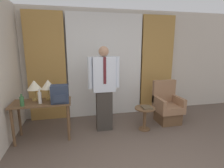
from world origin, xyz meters
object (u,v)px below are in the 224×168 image
at_px(bottle_near_edge, 40,97).
at_px(bottle_by_lamp, 22,101).
at_px(backpack, 60,94).
at_px(side_table, 145,115).
at_px(armchair, 167,107).
at_px(table_lamp_left, 34,86).
at_px(person, 104,86).
at_px(table_lamp_right, 48,85).
at_px(book, 147,107).
at_px(desk, 42,108).

height_order(bottle_near_edge, bottle_by_lamp, bottle_near_edge).
relative_size(backpack, side_table, 0.67).
bearing_deg(armchair, bottle_near_edge, -174.64).
bearing_deg(table_lamp_left, person, -0.83).
bearing_deg(side_table, person, 166.38).
bearing_deg(bottle_near_edge, table_lamp_right, 57.97).
bearing_deg(bottle_by_lamp, book, 1.03).
relative_size(bottle_near_edge, book, 1.22).
bearing_deg(book, bottle_near_edge, 178.92).
relative_size(backpack, person, 0.19).
xyz_separation_m(desk, table_lamp_left, (-0.13, 0.11, 0.42)).
bearing_deg(desk, bottle_near_edge, -93.66).
bearing_deg(side_table, table_lamp_right, 173.41).
bearing_deg(bottle_by_lamp, side_table, 1.66).
bearing_deg(armchair, person, -177.45).
xyz_separation_m(bottle_near_edge, person, (1.24, 0.19, 0.11)).
distance_m(bottle_by_lamp, person, 1.56).
bearing_deg(person, desk, -175.62).
height_order(table_lamp_left, bottle_near_edge, table_lamp_left).
distance_m(bottle_near_edge, bottle_by_lamp, 0.30).
relative_size(table_lamp_right, bottle_by_lamp, 1.85).
relative_size(bottle_by_lamp, person, 0.12).
xyz_separation_m(bottle_by_lamp, armchair, (3.07, 0.34, -0.48)).
distance_m(person, book, 1.02).
xyz_separation_m(person, side_table, (0.85, -0.21, -0.63)).
distance_m(bottle_by_lamp, armchair, 3.13).
distance_m(armchair, book, 0.75).
height_order(table_lamp_left, side_table, table_lamp_left).
relative_size(table_lamp_left, bottle_by_lamp, 1.85).
xyz_separation_m(backpack, side_table, (1.73, 0.02, -0.57)).
bearing_deg(bottle_near_edge, table_lamp_left, 119.53).
height_order(backpack, person, person).
height_order(bottle_near_edge, side_table, bottle_near_edge).
relative_size(table_lamp_left, armchair, 0.41).
height_order(desk, bottle_near_edge, bottle_near_edge).
height_order(desk, side_table, desk).
height_order(person, side_table, person).
height_order(table_lamp_right, armchair, table_lamp_right).
xyz_separation_m(table_lamp_left, backpack, (0.48, -0.25, -0.13)).
distance_m(backpack, book, 1.80).
xyz_separation_m(table_lamp_right, book, (1.98, -0.25, -0.53)).
height_order(bottle_near_edge, person, person).
bearing_deg(backpack, side_table, 0.75).
distance_m(table_lamp_right, person, 1.11).
bearing_deg(bottle_near_edge, person, 8.82).
xyz_separation_m(table_lamp_left, armchair, (2.90, 0.05, -0.69)).
bearing_deg(book, desk, 176.27).
distance_m(table_lamp_right, side_table, 2.09).
distance_m(bottle_near_edge, book, 2.15).
xyz_separation_m(bottle_by_lamp, side_table, (2.38, 0.07, -0.50)).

